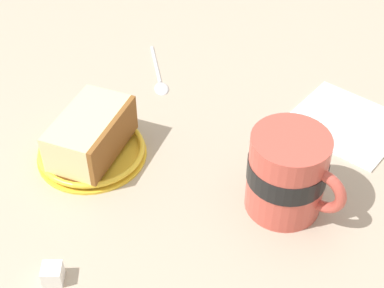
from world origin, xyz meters
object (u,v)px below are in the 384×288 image
Objects in this scene: teaspoon at (160,79)px; tea_mug at (288,172)px; cake_slice at (91,135)px; sugar_cube at (53,274)px; folded_napkin at (346,122)px; small_plate at (92,151)px.

tea_mug is at bearing -12.24° from teaspoon.
sugar_cube is at bearing -49.68° from cake_slice.
folded_napkin is 6.82× the size of sugar_cube.
cake_slice is 0.96× the size of folded_napkin.
folded_napkin is at bearing 81.23° from sugar_cube.
tea_mug is at bearing -79.24° from folded_napkin.
teaspoon is 5.63× the size of sugar_cube.
tea_mug is 0.84× the size of folded_napkin.
folded_napkin is at bearing 24.37° from teaspoon.
sugar_cube is at bearing -59.26° from teaspoon.
tea_mug is 5.71× the size of sugar_cube.
sugar_cube is (-9.44, -23.85, -4.09)cm from tea_mug.
cake_slice is 17.53cm from teaspoon.
sugar_cube is (17.68, -29.73, 0.62)cm from teaspoon.
tea_mug is (20.99, 10.24, 1.65)cm from cake_slice.
tea_mug reaches higher than small_plate.
tea_mug is at bearing 26.00° from small_plate.
sugar_cube is at bearing -111.60° from tea_mug.
teaspoon is at bearing 110.84° from cake_slice.
sugar_cube reaches higher than teaspoon.
small_plate is at bearing 131.15° from sugar_cube.
small_plate is 0.99× the size of folded_napkin.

